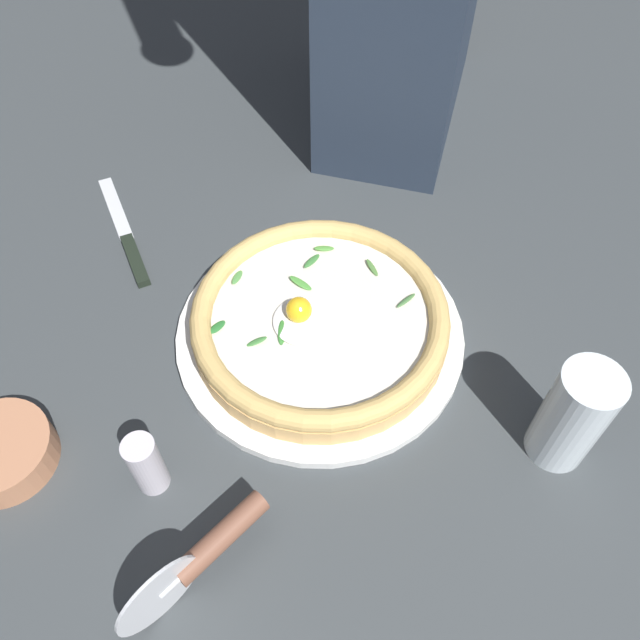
{
  "coord_description": "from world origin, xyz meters",
  "views": [
    {
      "loc": [
        0.48,
        0.09,
        0.61
      ],
      "look_at": [
        0.04,
        0.04,
        0.03
      ],
      "focal_mm": 36.02,
      "sensor_mm": 36.0,
      "label": 1
    }
  ],
  "objects_px": {
    "pizza_cutter": "(202,555)",
    "pepper_shaker": "(146,464)",
    "side_bowl": "(1,452)",
    "drinking_glass": "(570,421)",
    "table_knife": "(129,244)",
    "pizza": "(320,319)"
  },
  "relations": [
    {
      "from": "drinking_glass",
      "to": "pizza_cutter",
      "type": "bearing_deg",
      "value": -63.45
    },
    {
      "from": "pizza_cutter",
      "to": "pepper_shaker",
      "type": "bearing_deg",
      "value": -136.86
    },
    {
      "from": "side_bowl",
      "to": "pizza_cutter",
      "type": "relative_size",
      "value": 0.79
    },
    {
      "from": "table_knife",
      "to": "pizza_cutter",
      "type": "bearing_deg",
      "value": 26.46
    },
    {
      "from": "pizza_cutter",
      "to": "side_bowl",
      "type": "bearing_deg",
      "value": -109.73
    },
    {
      "from": "side_bowl",
      "to": "drinking_glass",
      "type": "relative_size",
      "value": 0.82
    },
    {
      "from": "drinking_glass",
      "to": "table_knife",
      "type": "bearing_deg",
      "value": -113.33
    },
    {
      "from": "pizza",
      "to": "pizza_cutter",
      "type": "xyz_separation_m",
      "value": [
        0.28,
        -0.07,
        0.01
      ]
    },
    {
      "from": "pizza_cutter",
      "to": "table_knife",
      "type": "height_order",
      "value": "pizza_cutter"
    },
    {
      "from": "side_bowl",
      "to": "pepper_shaker",
      "type": "xyz_separation_m",
      "value": [
        0.0,
        0.16,
        0.02
      ]
    },
    {
      "from": "pizza",
      "to": "pizza_cutter",
      "type": "height_order",
      "value": "pizza_cutter"
    },
    {
      "from": "pizza",
      "to": "drinking_glass",
      "type": "height_order",
      "value": "drinking_glass"
    },
    {
      "from": "drinking_glass",
      "to": "side_bowl",
      "type": "bearing_deg",
      "value": -81.62
    },
    {
      "from": "pizza_cutter",
      "to": "pepper_shaker",
      "type": "xyz_separation_m",
      "value": [
        -0.08,
        -0.07,
        -0.0
      ]
    },
    {
      "from": "side_bowl",
      "to": "drinking_glass",
      "type": "height_order",
      "value": "drinking_glass"
    },
    {
      "from": "table_knife",
      "to": "drinking_glass",
      "type": "xyz_separation_m",
      "value": [
        0.23,
        0.52,
        0.05
      ]
    },
    {
      "from": "drinking_glass",
      "to": "pizza",
      "type": "bearing_deg",
      "value": -113.22
    },
    {
      "from": "side_bowl",
      "to": "pepper_shaker",
      "type": "height_order",
      "value": "pepper_shaker"
    },
    {
      "from": "side_bowl",
      "to": "pepper_shaker",
      "type": "bearing_deg",
      "value": 88.45
    },
    {
      "from": "pizza",
      "to": "pepper_shaker",
      "type": "height_order",
      "value": "pepper_shaker"
    },
    {
      "from": "table_knife",
      "to": "drinking_glass",
      "type": "height_order",
      "value": "drinking_glass"
    },
    {
      "from": "pizza",
      "to": "side_bowl",
      "type": "height_order",
      "value": "pizza"
    }
  ]
}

